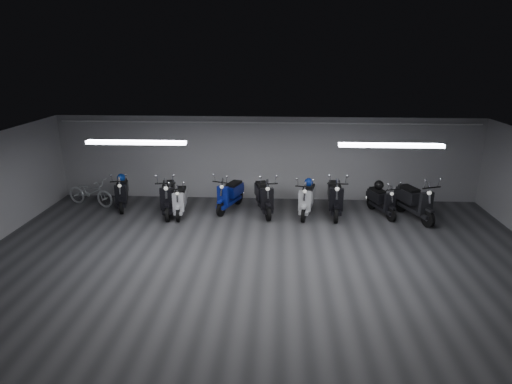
# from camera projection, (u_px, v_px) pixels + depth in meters

# --- Properties ---
(floor) EXTENTS (14.00, 10.00, 0.01)m
(floor) POSITION_uv_depth(u_px,v_px,m) (259.00, 269.00, 9.93)
(floor) COLOR #323234
(floor) RESTS_ON ground
(ceiling) EXTENTS (14.00, 10.00, 0.01)m
(ceiling) POSITION_uv_depth(u_px,v_px,m) (260.00, 151.00, 9.05)
(ceiling) COLOR gray
(ceiling) RESTS_ON ground
(back_wall) EXTENTS (14.00, 0.01, 2.80)m
(back_wall) POSITION_uv_depth(u_px,v_px,m) (267.00, 159.00, 14.24)
(back_wall) COLOR #9A9A9C
(back_wall) RESTS_ON ground
(front_wall) EXTENTS (14.00, 0.01, 2.80)m
(front_wall) POSITION_uv_depth(u_px,v_px,m) (238.00, 373.00, 4.75)
(front_wall) COLOR #9A9A9C
(front_wall) RESTS_ON ground
(fluor_strip_left) EXTENTS (2.40, 0.18, 0.08)m
(fluor_strip_left) POSITION_uv_depth(u_px,v_px,m) (136.00, 142.00, 10.18)
(fluor_strip_left) COLOR white
(fluor_strip_left) RESTS_ON ceiling
(fluor_strip_right) EXTENTS (2.40, 0.18, 0.08)m
(fluor_strip_right) POSITION_uv_depth(u_px,v_px,m) (391.00, 145.00, 9.86)
(fluor_strip_right) COLOR white
(fluor_strip_right) RESTS_ON ceiling
(conduit) EXTENTS (13.60, 0.05, 0.05)m
(conduit) POSITION_uv_depth(u_px,v_px,m) (267.00, 123.00, 13.78)
(conduit) COLOR white
(conduit) RESTS_ON back_wall
(scooter_0) EXTENTS (1.03, 1.83, 1.30)m
(scooter_0) POSITION_uv_depth(u_px,v_px,m) (122.00, 188.00, 13.62)
(scooter_0) COLOR black
(scooter_0) RESTS_ON floor
(scooter_1) EXTENTS (1.01, 2.05, 1.46)m
(scooter_1) POSITION_uv_depth(u_px,v_px,m) (168.00, 191.00, 13.07)
(scooter_1) COLOR black
(scooter_1) RESTS_ON floor
(scooter_2) EXTENTS (0.71, 1.71, 1.24)m
(scooter_2) POSITION_uv_depth(u_px,v_px,m) (180.00, 196.00, 13.01)
(scooter_2) COLOR silver
(scooter_2) RESTS_ON floor
(scooter_4) EXTENTS (1.20, 1.89, 1.34)m
(scooter_4) POSITION_uv_depth(u_px,v_px,m) (230.00, 190.00, 13.41)
(scooter_4) COLOR navy
(scooter_4) RESTS_ON floor
(scooter_5) EXTENTS (1.05, 2.00, 1.42)m
(scooter_5) POSITION_uv_depth(u_px,v_px,m) (264.00, 192.00, 13.11)
(scooter_5) COLOR black
(scooter_5) RESTS_ON floor
(scooter_6) EXTENTS (0.97, 1.91, 1.36)m
(scooter_6) POSITION_uv_depth(u_px,v_px,m) (307.00, 194.00, 12.98)
(scooter_6) COLOR silver
(scooter_6) RESTS_ON floor
(scooter_7) EXTENTS (0.78, 2.04, 1.49)m
(scooter_7) POSITION_uv_depth(u_px,v_px,m) (335.00, 192.00, 12.97)
(scooter_7) COLOR black
(scooter_7) RESTS_ON floor
(scooter_8) EXTENTS (1.07, 1.73, 1.22)m
(scooter_8) POSITION_uv_depth(u_px,v_px,m) (382.00, 196.00, 13.00)
(scooter_8) COLOR black
(scooter_8) RESTS_ON floor
(scooter_9) EXTENTS (1.29, 2.08, 1.47)m
(scooter_9) POSITION_uv_depth(u_px,v_px,m) (416.00, 196.00, 12.65)
(scooter_9) COLOR black
(scooter_9) RESTS_ON floor
(bicycle) EXTENTS (1.80, 1.08, 1.10)m
(bicycle) POSITION_uv_depth(u_px,v_px,m) (90.00, 189.00, 13.85)
(bicycle) COLOR silver
(bicycle) RESTS_ON floor
(helmet_0) EXTENTS (0.26, 0.26, 0.26)m
(helmet_0) POSITION_uv_depth(u_px,v_px,m) (121.00, 178.00, 13.76)
(helmet_0) COLOR #0D3398
(helmet_0) RESTS_ON scooter_0
(helmet_1) EXTENTS (0.27, 0.27, 0.27)m
(helmet_1) POSITION_uv_depth(u_px,v_px,m) (309.00, 182.00, 13.12)
(helmet_1) COLOR navy
(helmet_1) RESTS_ON scooter_6
(helmet_2) EXTENTS (0.29, 0.29, 0.29)m
(helmet_2) POSITION_uv_depth(u_px,v_px,m) (379.00, 185.00, 13.12)
(helmet_2) COLOR black
(helmet_2) RESTS_ON scooter_8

